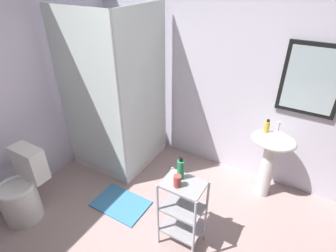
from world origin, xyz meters
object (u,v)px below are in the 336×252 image
(storage_cart, at_px, (182,209))
(bath_mat, at_px, (121,204))
(pedestal_sink, at_px, (271,153))
(hand_soap_bottle, at_px, (267,126))
(body_wash_bottle_green, at_px, (181,169))
(rinse_cup, at_px, (177,181))
(toilet, at_px, (23,192))
(shower_stall, at_px, (120,132))

(storage_cart, relative_size, bath_mat, 1.23)
(pedestal_sink, relative_size, hand_soap_bottle, 5.58)
(hand_soap_bottle, bearing_deg, storage_cart, -111.33)
(body_wash_bottle_green, distance_m, rinse_cup, 0.11)
(pedestal_sink, distance_m, body_wash_bottle_green, 1.18)
(hand_soap_bottle, distance_m, body_wash_bottle_green, 1.13)
(toilet, bearing_deg, storage_cart, 18.67)
(body_wash_bottle_green, bearing_deg, hand_soap_bottle, 65.21)
(toilet, height_order, hand_soap_bottle, hand_soap_bottle)
(shower_stall, distance_m, storage_cart, 1.46)
(pedestal_sink, xyz_separation_m, hand_soap_bottle, (-0.10, 0.03, 0.29))
(body_wash_bottle_green, bearing_deg, shower_stall, 151.99)
(shower_stall, relative_size, toilet, 2.63)
(hand_soap_bottle, bearing_deg, body_wash_bottle_green, -114.79)
(hand_soap_bottle, relative_size, rinse_cup, 1.33)
(rinse_cup, bearing_deg, body_wash_bottle_green, 103.39)
(shower_stall, height_order, rinse_cup, shower_stall)
(toilet, bearing_deg, hand_soap_bottle, 38.84)
(hand_soap_bottle, xyz_separation_m, bath_mat, (-1.22, -1.01, -0.86))
(body_wash_bottle_green, bearing_deg, storage_cart, -41.41)
(bath_mat, bearing_deg, hand_soap_bottle, 39.56)
(shower_stall, xyz_separation_m, pedestal_sink, (1.80, 0.34, 0.12))
(pedestal_sink, relative_size, bath_mat, 1.35)
(shower_stall, xyz_separation_m, toilet, (-0.29, -1.23, -0.15))
(shower_stall, xyz_separation_m, hand_soap_bottle, (1.70, 0.37, 0.41))
(shower_stall, height_order, body_wash_bottle_green, shower_stall)
(pedestal_sink, xyz_separation_m, storage_cart, (-0.52, -1.04, -0.14))
(pedestal_sink, height_order, hand_soap_bottle, hand_soap_bottle)
(storage_cart, xyz_separation_m, bath_mat, (-0.80, 0.06, -0.43))
(storage_cart, distance_m, rinse_cup, 0.36)
(hand_soap_bottle, bearing_deg, toilet, -141.16)
(toilet, relative_size, storage_cart, 1.03)
(storage_cart, xyz_separation_m, body_wash_bottle_green, (-0.05, 0.05, 0.40))
(body_wash_bottle_green, relative_size, rinse_cup, 2.07)
(storage_cart, bearing_deg, hand_soap_bottle, 68.67)
(shower_stall, bearing_deg, pedestal_sink, 10.81)
(pedestal_sink, height_order, rinse_cup, rinse_cup)
(shower_stall, distance_m, body_wash_bottle_green, 1.44)
(bath_mat, bearing_deg, storage_cart, -4.41)
(storage_cart, distance_m, body_wash_bottle_green, 0.41)
(body_wash_bottle_green, xyz_separation_m, rinse_cup, (0.02, -0.10, -0.04))
(shower_stall, relative_size, storage_cart, 2.70)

